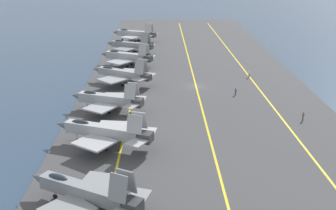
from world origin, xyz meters
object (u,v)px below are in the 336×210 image
parked_jet_seventh (130,45)px  parked_jet_eighth (134,34)px  parked_jet_third (104,131)px  crew_white_vest (249,73)px  crew_brown_vest (303,116)px  parked_jet_second (85,191)px  crew_purple_vest (236,91)px  parked_jet_fourth (107,99)px  parked_jet_fifth (122,73)px  parked_jet_sixth (127,56)px

parked_jet_seventh → parked_jet_eighth: (17.77, -0.29, 0.25)m
parked_jet_third → crew_white_vest: (39.30, -30.90, -1.75)m
parked_jet_third → crew_brown_vest: parked_jet_third is taller
parked_jet_second → crew_purple_vest: parked_jet_second is taller
parked_jet_second → parked_jet_fourth: 33.24m
parked_jet_fifth → parked_jet_sixth: parked_jet_fifth is taller
crew_purple_vest → parked_jet_sixth: bearing=45.1°
parked_jet_second → parked_jet_fifth: parked_jet_fifth is taller
parked_jet_fourth → parked_jet_fifth: size_ratio=0.97×
parked_jet_second → parked_jet_sixth: bearing=0.1°
crew_purple_vest → crew_white_vest: bearing=-22.4°
parked_jet_second → parked_jet_fourth: size_ratio=1.04×
parked_jet_fifth → parked_jet_second: bearing=179.9°
crew_purple_vest → parked_jet_third: bearing=135.3°
parked_jet_second → parked_jet_seventh: (83.97, 0.25, 0.16)m
crew_purple_vest → parked_jet_second: bearing=149.3°
parked_jet_sixth → parked_jet_seventh: bearing=0.3°
parked_jet_fifth → parked_jet_seventh: 33.02m
crew_brown_vest → parked_jet_sixth: bearing=41.3°
crew_brown_vest → crew_purple_vest: crew_brown_vest is taller
parked_jet_third → crew_brown_vest: 36.75m
parked_jet_sixth → crew_purple_vest: bearing=-134.9°
parked_jet_third → crew_brown_vest: (10.60, -35.15, -1.79)m
parked_jet_seventh → crew_white_vest: size_ratio=8.62×
parked_jet_third → parked_jet_fourth: parked_jet_third is taller
parked_jet_fourth → parked_jet_sixth: 34.89m
parked_jet_sixth → crew_brown_vest: bearing=-138.7°
parked_jet_third → parked_jet_fifth: 33.78m
parked_jet_sixth → parked_jet_third: bearing=-179.7°
parked_jet_second → crew_white_vest: size_ratio=8.70×
parked_jet_second → crew_brown_vest: 44.92m
parked_jet_fifth → crew_brown_vest: bearing=-123.4°
parked_jet_third → parked_jet_fifth: parked_jet_fifth is taller
parked_jet_third → parked_jet_seventh: parked_jet_seventh is taller
parked_jet_seventh → parked_jet_eighth: size_ratio=0.97×
parked_jet_second → parked_jet_fourth: parked_jet_second is taller
parked_jet_third → parked_jet_eighth: size_ratio=1.04×
parked_jet_second → parked_jet_third: size_ratio=0.94×
parked_jet_fifth → parked_jet_sixth: (17.14, 0.25, 0.01)m
parked_jet_fourth → parked_jet_sixth: size_ratio=0.98×
crew_white_vest → parked_jet_seventh: bearing=48.7°
crew_white_vest → parked_jet_sixth: bearing=69.6°
parked_jet_fourth → parked_jet_fifth: parked_jet_fifth is taller
parked_jet_fifth → parked_jet_sixth: bearing=0.8°
parked_jet_fourth → parked_jet_eighth: parked_jet_eighth is taller
parked_jet_third → parked_jet_eighth: 84.57m
parked_jet_second → parked_jet_eighth: bearing=-0.0°
crew_brown_vest → parked_jet_second: bearing=128.2°
parked_jet_third → parked_jet_fifth: size_ratio=1.07×
parked_jet_second → parked_jet_sixth: 68.09m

